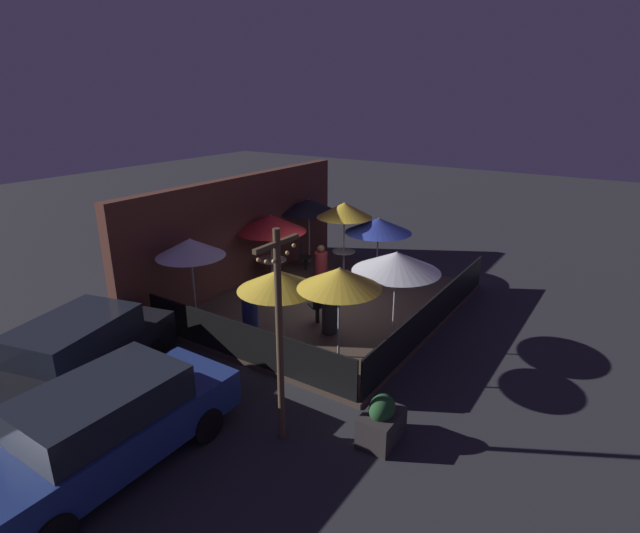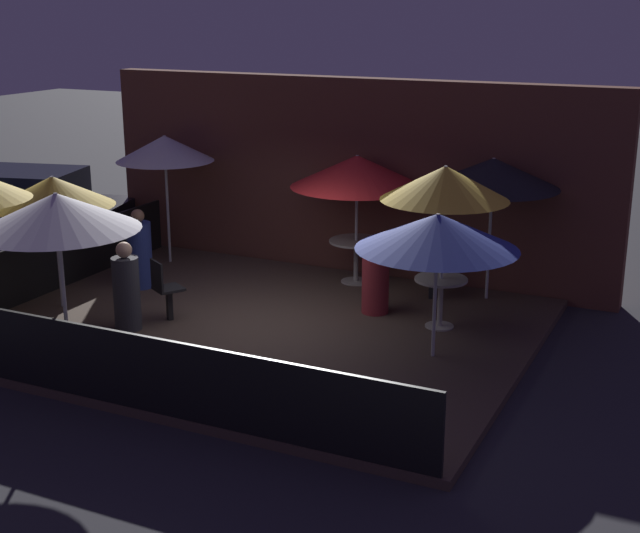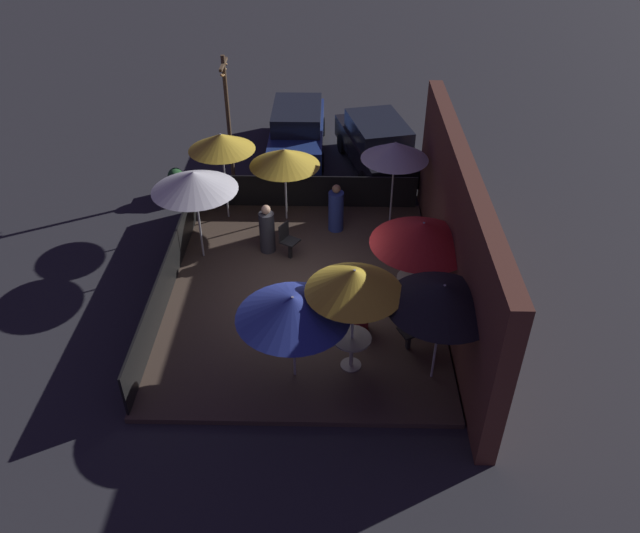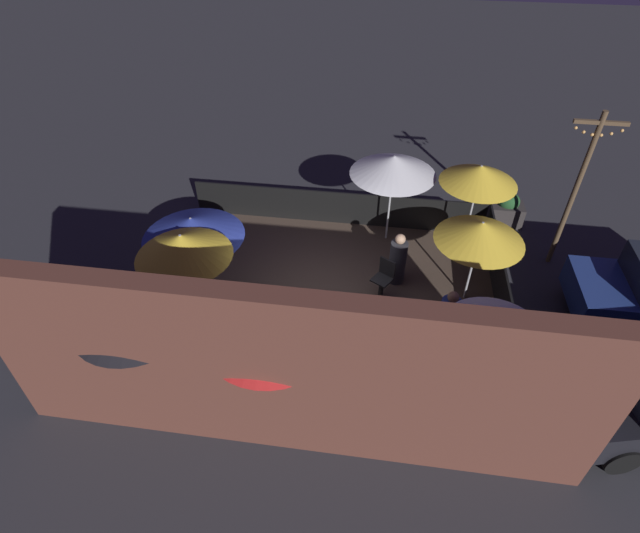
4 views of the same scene
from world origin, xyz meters
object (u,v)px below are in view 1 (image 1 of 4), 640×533
patio_umbrella_6 (396,262)px  patron_2 (321,265)px  patio_umbrella_1 (271,223)px  patio_umbrella_5 (190,248)px  patio_chair_1 (318,305)px  patron_1 (330,311)px  patio_umbrella_3 (309,206)px  patio_chair_0 (304,256)px  patron_0 (250,310)px  parked_car_0 (105,427)px  patio_umbrella_4 (339,278)px  dining_table_1 (272,263)px  parked_car_1 (77,354)px  patio_umbrella_7 (278,280)px  patio_umbrella_0 (344,210)px  dining_table_0 (344,255)px  patio_umbrella_2 (378,225)px  light_post (279,328)px  planter_box (382,422)px

patio_umbrella_6 → patron_2: (2.74, 3.90, -1.62)m
patio_umbrella_1 → patio_umbrella_5: patio_umbrella_5 is taller
patio_chair_1 → patron_1: patron_1 is taller
patio_umbrella_3 → patio_chair_0: size_ratio=2.50×
patron_0 → parked_car_0: size_ratio=0.30×
patio_umbrella_5 → patron_2: size_ratio=1.94×
patio_umbrella_4 → dining_table_1: patio_umbrella_4 is taller
dining_table_1 → parked_car_1: bearing=-175.9°
patio_umbrella_4 → patio_umbrella_7: size_ratio=1.19×
patio_umbrella_0 → parked_car_1: (-9.10, 1.00, -1.46)m
patio_umbrella_3 → dining_table_1: size_ratio=2.49×
dining_table_0 → patron_2: bearing=170.3°
patio_umbrella_0 → patron_0: size_ratio=1.79×
patio_umbrella_5 → dining_table_1: patio_umbrella_5 is taller
patron_2 → patio_umbrella_2: bearing=-169.4°
patio_umbrella_3 → patio_umbrella_6: patio_umbrella_6 is taller
patio_umbrella_5 → light_post: size_ratio=0.60×
patio_umbrella_0 → dining_table_0: size_ratio=3.10×
patio_umbrella_5 → parked_car_0: bearing=-148.5°
parked_car_0 → patio_umbrella_7: bearing=-1.4°
patio_umbrella_0 → patio_umbrella_6: 5.35m
patio_umbrella_7 → dining_table_1: size_ratio=2.26×
patio_umbrella_0 → light_post: (-7.99, -3.48, -0.09)m
patio_umbrella_2 → patio_chair_1: (-4.13, -0.39, -1.23)m
patron_0 → patron_2: patron_0 is taller
parked_car_0 → patron_1: bearing=-4.7°
patio_umbrella_6 → patio_chair_0: bearing=56.5°
patio_umbrella_5 → patron_1: 3.91m
patio_umbrella_7 → planter_box: 3.94m
dining_table_1 → patron_1: 4.18m
dining_table_0 → patron_1: 4.64m
patio_umbrella_3 → parked_car_0: size_ratio=0.51×
patio_umbrella_6 → planter_box: 3.96m
patio_umbrella_1 → patio_umbrella_3: 2.29m
parked_car_0 → parked_car_1: (1.12, 2.60, -0.00)m
dining_table_0 → parked_car_0: parked_car_0 is taller
planter_box → patio_umbrella_3: bearing=42.1°
patio_umbrella_4 → patio_umbrella_6: size_ratio=1.04×
patio_umbrella_1 → parked_car_1: bearing=-175.9°
patio_umbrella_1 → patio_umbrella_5: bearing=-175.0°
dining_table_0 → patron_1: (-4.15, -2.07, 0.00)m
patio_umbrella_0 → patio_umbrella_2: (0.28, -1.14, -0.42)m
patio_chair_0 → patio_chair_1: patio_chair_1 is taller
patio_umbrella_0 → patio_chair_0: patio_umbrella_0 is taller
parked_car_0 → patio_umbrella_2: bearing=2.3°
light_post → parked_car_1: size_ratio=0.84×
light_post → dining_table_0: bearing=23.5°
patio_umbrella_3 → patron_1: patio_umbrella_3 is taller
patron_1 → dining_table_1: bearing=-31.3°
patron_0 → light_post: size_ratio=0.34×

